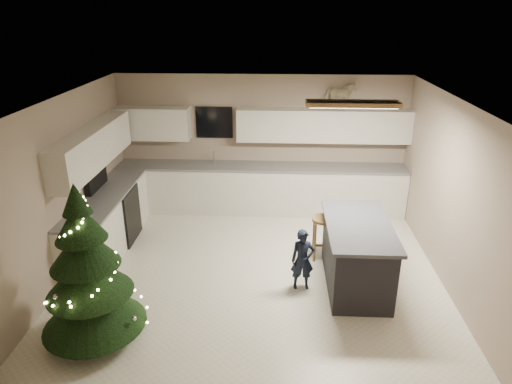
{
  "coord_description": "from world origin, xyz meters",
  "views": [
    {
      "loc": [
        0.31,
        -6.01,
        3.75
      ],
      "look_at": [
        0.0,
        0.35,
        1.15
      ],
      "focal_mm": 32.0,
      "sensor_mm": 36.0,
      "label": 1
    }
  ],
  "objects_px": {
    "toddler": "(303,260)",
    "rocking_horse": "(340,95)",
    "bar_stool": "(323,228)",
    "christmas_tree": "(88,278)",
    "island": "(356,254)"
  },
  "relations": [
    {
      "from": "island",
      "to": "bar_stool",
      "type": "distance_m",
      "value": 0.82
    },
    {
      "from": "island",
      "to": "rocking_horse",
      "type": "height_order",
      "value": "rocking_horse"
    },
    {
      "from": "toddler",
      "to": "rocking_horse",
      "type": "relative_size",
      "value": 1.48
    },
    {
      "from": "bar_stool",
      "to": "rocking_horse",
      "type": "xyz_separation_m",
      "value": [
        0.38,
        1.89,
        1.73
      ]
    },
    {
      "from": "bar_stool",
      "to": "christmas_tree",
      "type": "height_order",
      "value": "christmas_tree"
    },
    {
      "from": "toddler",
      "to": "bar_stool",
      "type": "bearing_deg",
      "value": 62.58
    },
    {
      "from": "rocking_horse",
      "to": "bar_stool",
      "type": "bearing_deg",
      "value": 156.33
    },
    {
      "from": "christmas_tree",
      "to": "toddler",
      "type": "distance_m",
      "value": 2.83
    },
    {
      "from": "bar_stool",
      "to": "toddler",
      "type": "bearing_deg",
      "value": -112.57
    },
    {
      "from": "island",
      "to": "toddler",
      "type": "distance_m",
      "value": 0.79
    },
    {
      "from": "toddler",
      "to": "rocking_horse",
      "type": "distance_m",
      "value": 3.37
    },
    {
      "from": "bar_stool",
      "to": "christmas_tree",
      "type": "xyz_separation_m",
      "value": [
        -2.9,
        -2.04,
        0.3
      ]
    },
    {
      "from": "christmas_tree",
      "to": "rocking_horse",
      "type": "bearing_deg",
      "value": 50.15
    },
    {
      "from": "island",
      "to": "bar_stool",
      "type": "xyz_separation_m",
      "value": [
        -0.41,
        0.71,
        0.05
      ]
    },
    {
      "from": "toddler",
      "to": "rocking_horse",
      "type": "bearing_deg",
      "value": 70.2
    }
  ]
}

